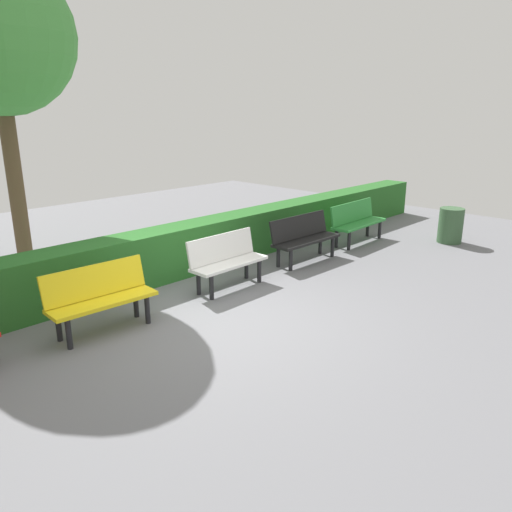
{
  "coord_description": "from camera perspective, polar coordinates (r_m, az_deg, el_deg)",
  "views": [
    {
      "loc": [
        4.08,
        4.81,
        2.79
      ],
      "look_at": [
        -1.31,
        -0.36,
        0.55
      ],
      "focal_mm": 34.73,
      "sensor_mm": 36.0,
      "label": 1
    }
  ],
  "objects": [
    {
      "name": "bench_white",
      "position": [
        7.91,
        -3.42,
        -0.34
      ],
      "size": [
        1.36,
        0.47,
        0.86
      ],
      "rotation": [
        0.0,
        0.0,
        0.01
      ],
      "color": "white",
      "rests_on": "ground_plane"
    },
    {
      "name": "bench_green",
      "position": [
        10.83,
        11.5,
        4.06
      ],
      "size": [
        1.59,
        0.51,
        0.86
      ],
      "rotation": [
        0.0,
        0.0,
        0.03
      ],
      "color": "#2D8C38",
      "rests_on": "ground_plane"
    },
    {
      "name": "trash_bin",
      "position": [
        11.41,
        21.5,
        3.3
      ],
      "size": [
        0.51,
        0.51,
        0.75
      ],
      "primitive_type": "cylinder",
      "color": "#385938",
      "rests_on": "ground_plane"
    },
    {
      "name": "ground_plane",
      "position": [
        6.9,
        -5.44,
        -7.26
      ],
      "size": [
        19.14,
        19.14,
        0.0
      ],
      "primitive_type": "plane",
      "color": "slate"
    },
    {
      "name": "bench_black",
      "position": [
        9.33,
        5.51,
        2.28
      ],
      "size": [
        1.54,
        0.5,
        0.86
      ],
      "rotation": [
        0.0,
        0.0,
        -0.02
      ],
      "color": "black",
      "rests_on": "ground_plane"
    },
    {
      "name": "bench_yellow",
      "position": [
        6.68,
        -17.51,
        -4.38
      ],
      "size": [
        1.4,
        0.53,
        0.86
      ],
      "rotation": [
        0.0,
        0.0,
        -0.05
      ],
      "color": "yellow",
      "rests_on": "ground_plane"
    },
    {
      "name": "hedge_row",
      "position": [
        8.65,
        -9.0,
        0.63
      ],
      "size": [
        15.14,
        0.6,
        0.86
      ],
      "primitive_type": "cube",
      "color": "#266023",
      "rests_on": "ground_plane"
    }
  ]
}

